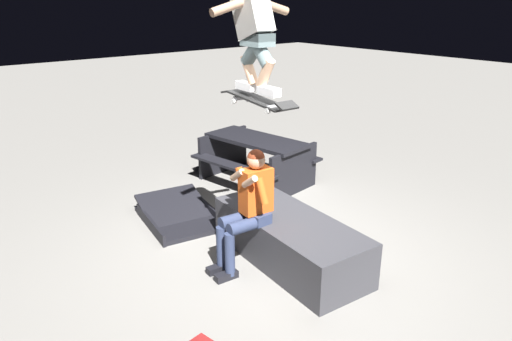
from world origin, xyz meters
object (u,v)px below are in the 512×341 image
at_px(ledge_box_main, 290,240).
at_px(kicker_ramp, 179,217).
at_px(person_sitting_on_ledge, 248,204).
at_px(picnic_table_back, 256,153).
at_px(skateboard, 257,100).
at_px(skater_airborne, 254,27).

relative_size(ledge_box_main, kicker_ramp, 1.46).
xyz_separation_m(person_sitting_on_ledge, picnic_table_back, (1.98, -1.77, -0.28)).
xyz_separation_m(ledge_box_main, skateboard, (0.06, 0.44, 1.67)).
xyz_separation_m(skateboard, skater_airborne, (0.06, -0.00, 0.69)).
distance_m(skateboard, skater_airborne, 0.69).
relative_size(skateboard, kicker_ramp, 0.75).
relative_size(ledge_box_main, skateboard, 1.94).
bearing_deg(picnic_table_back, skateboard, 140.48).
xyz_separation_m(ledge_box_main, skater_airborne, (0.11, 0.43, 2.35)).
distance_m(ledge_box_main, kicker_ramp, 1.80).
xyz_separation_m(skater_airborne, kicker_ramp, (1.62, -0.00, -2.57)).
bearing_deg(skater_airborne, picnic_table_back, -40.23).
relative_size(ledge_box_main, picnic_table_back, 1.07).
height_order(person_sitting_on_ledge, kicker_ramp, person_sitting_on_ledge).
distance_m(skater_airborne, picnic_table_back, 3.44).
distance_m(ledge_box_main, skater_airborne, 2.40).
bearing_deg(person_sitting_on_ledge, skateboard, -175.41).
relative_size(person_sitting_on_ledge, skateboard, 1.33).
relative_size(person_sitting_on_ledge, skater_airborne, 1.23).
xyz_separation_m(person_sitting_on_ledge, kicker_ramp, (1.53, -0.02, -0.72)).
bearing_deg(person_sitting_on_ledge, kicker_ramp, -0.70).
bearing_deg(ledge_box_main, skateboard, 82.68).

